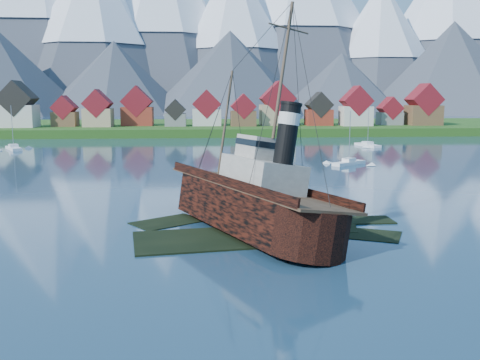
{
  "coord_description": "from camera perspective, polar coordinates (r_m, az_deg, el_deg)",
  "views": [
    {
      "loc": [
        -5.17,
        -56.46,
        15.06
      ],
      "look_at": [
        -0.34,
        6.0,
        5.0
      ],
      "focal_mm": 40.0,
      "sensor_mm": 36.0,
      "label": 1
    }
  ],
  "objects": [
    {
      "name": "seawall",
      "position": [
        189.13,
        -2.85,
        4.54
      ],
      "size": [
        600.0,
        2.5,
        2.0
      ],
      "primitive_type": "cube",
      "color": "#3F3D38",
      "rests_on": "ground"
    },
    {
      "name": "sailboat_e",
      "position": [
        161.07,
        13.45,
        3.6
      ],
      "size": [
        5.28,
        10.64,
        11.97
      ],
      "rotation": [
        0.0,
        0.0,
        0.27
      ],
      "color": "white",
      "rests_on": "ground"
    },
    {
      "name": "sailboat_d",
      "position": [
        117.93,
        11.53,
        1.74
      ],
      "size": [
        8.49,
        7.01,
        12.12
      ],
      "rotation": [
        0.0,
        0.0,
        -0.94
      ],
      "color": "white",
      "rests_on": "ground"
    },
    {
      "name": "shoal",
      "position": [
        61.0,
        2.27,
        -5.51
      ],
      "size": [
        31.71,
        21.24,
        1.14
      ],
      "color": "black",
      "rests_on": "ground"
    },
    {
      "name": "mountains",
      "position": [
        542.85,
        -4.09,
        16.96
      ],
      "size": [
        965.0,
        340.0,
        205.0
      ],
      "color": "#2D333D",
      "rests_on": "ground"
    },
    {
      "name": "ground",
      "position": [
        58.66,
        0.79,
        -5.75
      ],
      "size": [
        1400.0,
        1400.0,
        0.0
      ],
      "primitive_type": "plane",
      "color": "navy",
      "rests_on": "ground"
    },
    {
      "name": "sailboat_c",
      "position": [
        159.88,
        -22.99,
        3.09
      ],
      "size": [
        7.02,
        9.73,
        12.64
      ],
      "rotation": [
        0.0,
        0.0,
        0.52
      ],
      "color": "white",
      "rests_on": "ground"
    },
    {
      "name": "town",
      "position": [
        210.6,
        -12.14,
        7.27
      ],
      "size": [
        250.96,
        16.69,
        17.3
      ],
      "color": "maroon",
      "rests_on": "ground"
    },
    {
      "name": "tugboat_wreck",
      "position": [
        60.91,
        0.6,
        -2.03
      ],
      "size": [
        7.68,
        33.09,
        26.22
      ],
      "rotation": [
        0.0,
        0.16,
        0.42
      ],
      "color": "black",
      "rests_on": "ground"
    },
    {
      "name": "shore_bank",
      "position": [
        227.02,
        -3.12,
        5.3
      ],
      "size": [
        600.0,
        80.0,
        3.2
      ],
      "primitive_type": "cube",
      "color": "#254614",
      "rests_on": "ground"
    }
  ]
}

